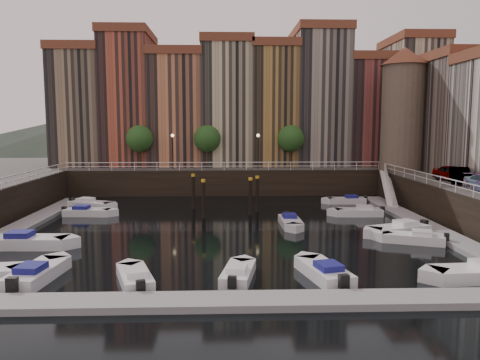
{
  "coord_description": "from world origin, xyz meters",
  "views": [
    {
      "loc": [
        0.02,
        -37.7,
        8.28
      ],
      "look_at": [
        1.43,
        4.0,
        3.31
      ],
      "focal_mm": 35.0,
      "sensor_mm": 36.0,
      "label": 1
    }
  ],
  "objects_px": {
    "gangway": "(388,186)",
    "boat_left_3": "(86,212)",
    "car_b": "(460,177)",
    "corner_tower": "(403,107)",
    "boat_left_1": "(28,242)",
    "mooring_pilings": "(226,196)",
    "car_a": "(454,174)"
  },
  "relations": [
    {
      "from": "gangway",
      "to": "boat_left_3",
      "type": "relative_size",
      "value": 1.86
    },
    {
      "from": "gangway",
      "to": "car_b",
      "type": "xyz_separation_m",
      "value": [
        3.67,
        -7.44,
        1.8
      ]
    },
    {
      "from": "gangway",
      "to": "boat_left_3",
      "type": "distance_m",
      "value": 30.18
    },
    {
      "from": "boat_left_3",
      "to": "corner_tower",
      "type": "bearing_deg",
      "value": 21.07
    },
    {
      "from": "boat_left_1",
      "to": "mooring_pilings",
      "type": "bearing_deg",
      "value": 43.32
    },
    {
      "from": "car_a",
      "to": "gangway",
      "type": "bearing_deg",
      "value": 110.03
    },
    {
      "from": "boat_left_1",
      "to": "boat_left_3",
      "type": "distance_m",
      "value": 11.16
    },
    {
      "from": "gangway",
      "to": "car_a",
      "type": "relative_size",
      "value": 1.94
    },
    {
      "from": "gangway",
      "to": "car_b",
      "type": "distance_m",
      "value": 8.49
    },
    {
      "from": "corner_tower",
      "to": "boat_left_1",
      "type": "distance_m",
      "value": 40.47
    },
    {
      "from": "corner_tower",
      "to": "car_b",
      "type": "height_order",
      "value": "corner_tower"
    },
    {
      "from": "gangway",
      "to": "mooring_pilings",
      "type": "relative_size",
      "value": 1.28
    },
    {
      "from": "mooring_pilings",
      "to": "car_b",
      "type": "xyz_separation_m",
      "value": [
        20.61,
        -2.85,
        2.06
      ]
    },
    {
      "from": "boat_left_3",
      "to": "car_b",
      "type": "xyz_separation_m",
      "value": [
        33.35,
        -2.16,
        3.37
      ]
    },
    {
      "from": "car_a",
      "to": "car_b",
      "type": "relative_size",
      "value": 0.99
    },
    {
      "from": "mooring_pilings",
      "to": "car_a",
      "type": "distance_m",
      "value": 21.03
    },
    {
      "from": "corner_tower",
      "to": "boat_left_1",
      "type": "xyz_separation_m",
      "value": [
        -33.23,
        -20.92,
        -9.79
      ]
    },
    {
      "from": "boat_left_1",
      "to": "boat_left_3",
      "type": "xyz_separation_m",
      "value": [
        0.66,
        11.14,
        -0.07
      ]
    },
    {
      "from": "corner_tower",
      "to": "car_a",
      "type": "xyz_separation_m",
      "value": [
        1.05,
        -10.3,
        -6.46
      ]
    },
    {
      "from": "gangway",
      "to": "car_b",
      "type": "relative_size",
      "value": 1.92
    },
    {
      "from": "gangway",
      "to": "boat_left_1",
      "type": "distance_m",
      "value": 34.53
    },
    {
      "from": "mooring_pilings",
      "to": "car_b",
      "type": "relative_size",
      "value": 1.51
    },
    {
      "from": "corner_tower",
      "to": "gangway",
      "type": "height_order",
      "value": "corner_tower"
    },
    {
      "from": "mooring_pilings",
      "to": "corner_tower",
      "type": "bearing_deg",
      "value": 24.63
    },
    {
      "from": "mooring_pilings",
      "to": "car_a",
      "type": "relative_size",
      "value": 1.52
    },
    {
      "from": "boat_left_1",
      "to": "car_b",
      "type": "bearing_deg",
      "value": 16.68
    },
    {
      "from": "mooring_pilings",
      "to": "boat_left_1",
      "type": "relative_size",
      "value": 1.23
    },
    {
      "from": "boat_left_3",
      "to": "car_a",
      "type": "height_order",
      "value": "car_a"
    },
    {
      "from": "corner_tower",
      "to": "gangway",
      "type": "bearing_deg",
      "value": -122.8
    },
    {
      "from": "gangway",
      "to": "corner_tower",
      "type": "bearing_deg",
      "value": 57.2
    },
    {
      "from": "boat_left_1",
      "to": "gangway",
      "type": "bearing_deg",
      "value": 30.32
    },
    {
      "from": "boat_left_3",
      "to": "car_b",
      "type": "height_order",
      "value": "car_b"
    }
  ]
}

